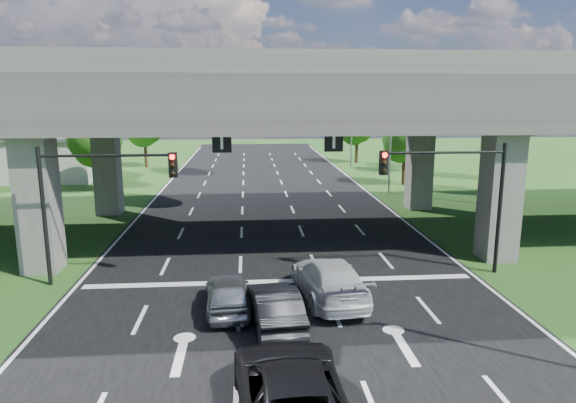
{
  "coord_description": "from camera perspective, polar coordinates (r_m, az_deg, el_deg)",
  "views": [
    {
      "loc": [
        -1.4,
        -17.86,
        8.03
      ],
      "look_at": [
        0.65,
        7.71,
        2.75
      ],
      "focal_mm": 32.0,
      "sensor_mm": 36.0,
      "label": 1
    }
  ],
  "objects": [
    {
      "name": "tree_left_near",
      "position": [
        45.74,
        -20.66,
        6.87
      ],
      "size": [
        4.5,
        4.5,
        7.8
      ],
      "color": "black",
      "rests_on": "ground"
    },
    {
      "name": "car_dark",
      "position": [
        18.41,
        -1.47,
        -11.62
      ],
      "size": [
        2.0,
        4.59,
        1.47
      ],
      "primitive_type": "imported",
      "rotation": [
        0.0,
        0.0,
        3.24
      ],
      "color": "black",
      "rests_on": "road"
    },
    {
      "name": "streetlight_beyond",
      "position": [
        59.04,
        6.74,
        9.43
      ],
      "size": [
        3.38,
        0.25,
        10.0
      ],
      "color": "gray",
      "rests_on": "ground"
    },
    {
      "name": "signal_left",
      "position": [
        23.06,
        -20.7,
        1.28
      ],
      "size": [
        5.76,
        0.54,
        6.0
      ],
      "color": "black",
      "rests_on": "ground"
    },
    {
      "name": "signal_right",
      "position": [
        23.99,
        18.1,
        1.83
      ],
      "size": [
        5.76,
        0.54,
        6.0
      ],
      "color": "black",
      "rests_on": "ground"
    },
    {
      "name": "tree_right_mid",
      "position": [
        56.75,
        13.44,
        7.42
      ],
      "size": [
        3.91,
        3.9,
        6.76
      ],
      "color": "black",
      "rests_on": "ground"
    },
    {
      "name": "tree_right_near",
      "position": [
        48.22,
        12.96,
        7.14
      ],
      "size": [
        4.2,
        4.2,
        7.28
      ],
      "color": "black",
      "rests_on": "ground"
    },
    {
      "name": "overpass",
      "position": [
        29.9,
        -1.94,
        11.41
      ],
      "size": [
        80.0,
        15.0,
        10.0
      ],
      "color": "#33302E",
      "rests_on": "ground"
    },
    {
      "name": "ground",
      "position": [
        19.64,
        -0.11,
        -12.51
      ],
      "size": [
        160.0,
        160.0,
        0.0
      ],
      "primitive_type": "plane",
      "color": "#244D19",
      "rests_on": "ground"
    },
    {
      "name": "road",
      "position": [
        29.03,
        -1.65,
        -4.4
      ],
      "size": [
        18.0,
        120.0,
        0.03
      ],
      "primitive_type": "cube",
      "color": "black",
      "rests_on": "ground"
    },
    {
      "name": "tree_left_mid",
      "position": [
        54.29,
        -21.38,
        6.77
      ],
      "size": [
        3.91,
        3.9,
        6.76
      ],
      "color": "black",
      "rests_on": "ground"
    },
    {
      "name": "tree_left_far",
      "position": [
        61.04,
        -15.67,
        8.49
      ],
      "size": [
        4.8,
        4.8,
        8.32
      ],
      "color": "black",
      "rests_on": "ground"
    },
    {
      "name": "car_trailing",
      "position": [
        13.51,
        0.34,
        -20.47
      ],
      "size": [
        2.99,
        6.04,
        1.65
      ],
      "primitive_type": "imported",
      "rotation": [
        0.0,
        0.0,
        3.19
      ],
      "color": "black",
      "rests_on": "road"
    },
    {
      "name": "tree_right_far",
      "position": [
        63.39,
        7.75,
        8.62
      ],
      "size": [
        4.5,
        4.5,
        7.8
      ],
      "color": "black",
      "rests_on": "ground"
    },
    {
      "name": "streetlight_far",
      "position": [
        43.47,
        10.88,
        8.55
      ],
      "size": [
        3.38,
        0.25,
        10.0
      ],
      "color": "gray",
      "rests_on": "ground"
    },
    {
      "name": "car_white",
      "position": [
        20.84,
        4.58,
        -8.6
      ],
      "size": [
        2.86,
        5.78,
        1.62
      ],
      "primitive_type": "imported",
      "rotation": [
        0.0,
        0.0,
        3.25
      ],
      "color": "#BEBEBE",
      "rests_on": "road"
    },
    {
      "name": "car_silver",
      "position": [
        19.85,
        -6.73,
        -10.05
      ],
      "size": [
        1.94,
        4.19,
        1.39
      ],
      "primitive_type": "imported",
      "rotation": [
        0.0,
        0.0,
        3.21
      ],
      "color": "#9A9EA1",
      "rests_on": "road"
    }
  ]
}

